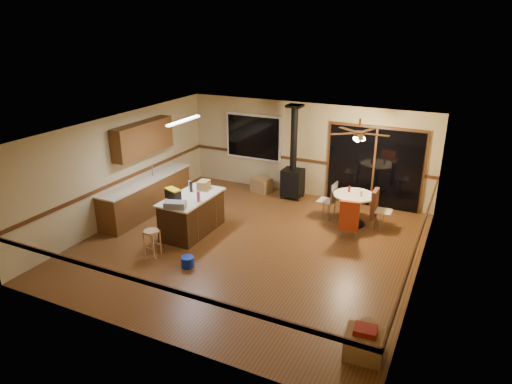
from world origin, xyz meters
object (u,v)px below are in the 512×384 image
Objects in this scene: blue_bucket at (188,262)px; chair_near at (349,216)px; dining_table at (353,204)px; box_corner_b at (369,333)px; toolbox_black at (173,194)px; kitchen_island at (192,214)px; chair_left at (331,196)px; toolbox_grey at (175,205)px; box_corner_a at (364,345)px; box_under_window at (261,185)px; wood_stove at (293,173)px; bar_stool at (152,243)px; chair_right at (376,204)px.

chair_near reaches higher than blue_bucket.
box_corner_b is at bearing -71.96° from dining_table.
toolbox_black is 1.78m from blue_bucket.
kitchen_island is 3.85m from dining_table.
blue_bucket is 0.51× the size of chair_left.
toolbox_grey reaches higher than chair_left.
chair_near reaches higher than box_corner_b.
box_corner_a is (1.35, -4.52, -0.32)m from dining_table.
kitchen_island is 3.13m from box_under_window.
blue_bucket is at bearing -45.94° from toolbox_black.
box_corner_a is at bearing -90.00° from box_corner_b.
dining_table is 0.60m from chair_left.
toolbox_black is 0.72× the size of box_under_window.
toolbox_grey is 1.32m from blue_bucket.
kitchen_island is 0.89m from toolbox_grey.
kitchen_island is 5.23m from box_corner_a.
wood_stove is 6.45m from box_corner_a.
dining_table is 1.39× the size of chair_near.
wood_stove reaches higher than toolbox_grey.
wood_stove is 6.74× the size of toolbox_black.
toolbox_black is 1.25m from bar_stool.
dining_table is at bearing 106.60° from box_corner_a.
wood_stove reaches higher than blue_bucket.
box_corner_b is (4.28, -5.19, -0.06)m from box_under_window.
dining_table is 1.90× the size of chair_left.
wood_stove is 2.65m from chair_right.
chair_near is 1.88× the size of box_corner_b.
chair_left is 1.38× the size of box_corner_b.
toolbox_black is at bearing -115.31° from wood_stove.
box_corner_a reaches higher than box_corner_b.
bar_stool is at bearing 170.77° from box_corner_b.
box_corner_b is (4.75, -0.77, -0.14)m from bar_stool.
bar_stool is 5.21m from chair_right.
kitchen_island is 3.26× the size of chair_left.
box_under_window reaches higher than box_corner_b.
toolbox_grey is 1.22× the size of box_corner_b.
toolbox_black reaches higher than chair_near.
chair_left is (2.59, 2.86, -0.38)m from toolbox_grey.
dining_table is (3.53, 2.35, -0.47)m from toolbox_black.
chair_left is (-0.59, 0.09, 0.05)m from dining_table.
blue_bucket is 0.71× the size of box_corner_b.
wood_stove is 4.83× the size of box_under_window.
box_under_window is (-3.45, 1.00, -0.39)m from chair_right.
dining_table reaches higher than bar_stool.
kitchen_island is 3.58m from chair_near.
box_under_window reaches higher than blue_bucket.
toolbox_black is at bearing -133.59° from kitchen_island.
bar_stool is at bearing -96.08° from box_under_window.
chair_left reaches higher than bar_stool.
box_corner_b is (1.22, -3.26, -0.45)m from chair_near.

